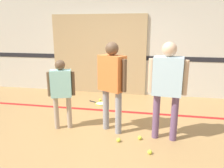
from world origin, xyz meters
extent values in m
plane|color=#A87F4C|center=(0.00, 0.00, 0.00)|extent=(16.00, 16.00, 0.00)
cube|color=beige|center=(0.00, 2.40, 1.60)|extent=(16.00, 0.06, 3.20)
cube|color=black|center=(0.00, 2.37, 1.02)|extent=(16.00, 0.01, 0.12)
cube|color=tan|center=(-0.70, 2.34, 1.09)|extent=(2.63, 0.05, 2.18)
cube|color=red|center=(0.00, 0.96, 0.00)|extent=(14.40, 0.10, 0.01)
cylinder|color=gray|center=(-0.01, 0.09, 0.38)|extent=(0.11, 0.11, 0.77)
cylinder|color=gray|center=(0.25, -0.06, 0.38)|extent=(0.11, 0.11, 0.77)
cube|color=orange|center=(0.12, 0.01, 1.07)|extent=(0.51, 0.43, 0.61)
sphere|color=brown|center=(0.12, 0.01, 1.49)|extent=(0.22, 0.22, 0.22)
cylinder|color=brown|center=(-0.11, 0.14, 1.06)|extent=(0.08, 0.08, 0.54)
cylinder|color=brown|center=(0.35, -0.11, 1.06)|extent=(0.08, 0.08, 0.54)
cylinder|color=tan|center=(-0.91, -0.08, 0.31)|extent=(0.09, 0.09, 0.62)
cylinder|color=tan|center=(-0.68, -0.01, 0.31)|extent=(0.09, 0.09, 0.62)
cube|color=#99D8D1|center=(-0.80, -0.04, 0.86)|extent=(0.40, 0.30, 0.49)
sphere|color=brown|center=(-0.80, -0.04, 1.19)|extent=(0.18, 0.18, 0.18)
cylinder|color=brown|center=(-1.00, -0.11, 0.85)|extent=(0.06, 0.06, 0.44)
cylinder|color=brown|center=(-0.59, 0.02, 0.85)|extent=(0.06, 0.06, 0.44)
cylinder|color=#6B4C70|center=(1.18, -0.13, 0.39)|extent=(0.11, 0.11, 0.78)
cylinder|color=#6B4C70|center=(0.89, -0.09, 0.39)|extent=(0.11, 0.11, 0.78)
cube|color=silver|center=(1.04, -0.11, 1.08)|extent=(0.48, 0.30, 0.61)
sphere|color=#DBAD89|center=(1.04, -0.11, 1.50)|extent=(0.23, 0.23, 0.23)
cylinder|color=#DBAD89|center=(1.30, -0.14, 1.08)|extent=(0.08, 0.08, 0.55)
cylinder|color=#DBAD89|center=(0.77, -0.08, 1.08)|extent=(0.08, 0.08, 0.55)
torus|color=#C6D838|center=(-0.42, 1.37, 0.01)|extent=(0.36, 0.36, 0.02)
cylinder|color=silver|center=(-0.42, 1.37, 0.01)|extent=(0.24, 0.24, 0.01)
cylinder|color=black|center=(-0.64, 1.47, 0.01)|extent=(0.21, 0.11, 0.02)
sphere|color=black|center=(-0.74, 1.51, 0.01)|extent=(0.03, 0.03, 0.03)
sphere|color=#CCE038|center=(0.30, -0.37, 0.03)|extent=(0.07, 0.07, 0.07)
sphere|color=#CCE038|center=(-0.49, 1.57, 0.03)|extent=(0.07, 0.07, 0.07)
sphere|color=#CCE038|center=(0.81, -0.63, 0.03)|extent=(0.07, 0.07, 0.07)
sphere|color=#CCE038|center=(0.64, -0.23, 0.03)|extent=(0.07, 0.07, 0.07)
camera|label=1|loc=(0.80, -3.57, 1.82)|focal=35.00mm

